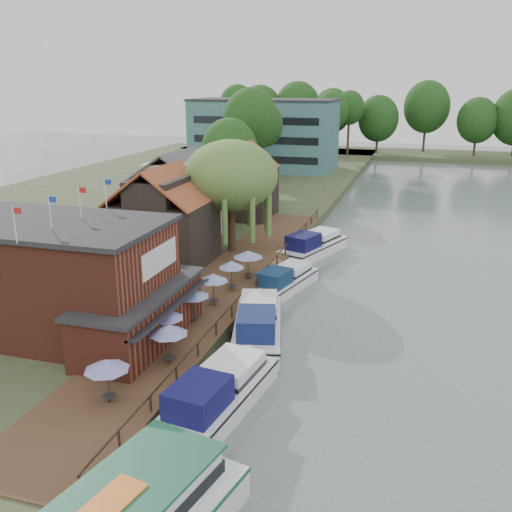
% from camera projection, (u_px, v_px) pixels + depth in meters
% --- Properties ---
extents(ground, '(260.00, 260.00, 0.00)m').
position_uv_depth(ground, '(294.00, 370.00, 33.91)').
color(ground, '#525F5E').
rests_on(ground, ground).
extents(land_bank, '(50.00, 140.00, 1.00)m').
position_uv_depth(land_bank, '(131.00, 208.00, 74.04)').
color(land_bank, '#384728').
rests_on(land_bank, ground).
extents(quay_deck, '(6.00, 50.00, 0.10)m').
position_uv_depth(quay_deck, '(224.00, 285.00, 44.95)').
color(quay_deck, '#47301E').
rests_on(quay_deck, land_bank).
extents(quay_rail, '(0.20, 49.00, 1.00)m').
position_uv_depth(quay_rail, '(259.00, 281.00, 44.52)').
color(quay_rail, black).
rests_on(quay_rail, land_bank).
extents(pub, '(20.00, 11.00, 7.30)m').
position_uv_depth(pub, '(73.00, 279.00, 35.48)').
color(pub, maroon).
rests_on(pub, land_bank).
extents(hotel_block, '(25.40, 12.40, 12.30)m').
position_uv_depth(hotel_block, '(264.00, 134.00, 101.84)').
color(hotel_block, '#38666B').
rests_on(hotel_block, land_bank).
extents(cottage_a, '(8.60, 7.60, 8.50)m').
position_uv_depth(cottage_a, '(163.00, 216.00, 49.29)').
color(cottage_a, black).
rests_on(cottage_a, land_bank).
extents(cottage_b, '(9.60, 8.60, 8.50)m').
position_uv_depth(cottage_b, '(179.00, 193.00, 59.26)').
color(cottage_b, beige).
rests_on(cottage_b, land_bank).
extents(cottage_c, '(7.60, 7.60, 8.50)m').
position_uv_depth(cottage_c, '(242.00, 181.00, 66.38)').
color(cottage_c, black).
rests_on(cottage_c, land_bank).
extents(willow, '(8.60, 8.60, 10.43)m').
position_uv_depth(willow, '(231.00, 197.00, 52.33)').
color(willow, '#476B2D').
rests_on(willow, land_bank).
extents(umbrella_0, '(2.27, 2.27, 2.38)m').
position_uv_depth(umbrella_0, '(108.00, 381.00, 28.14)').
color(umbrella_0, navy).
rests_on(umbrella_0, quay_deck).
extents(umbrella_1, '(2.24, 2.24, 2.38)m').
position_uv_depth(umbrella_1, '(169.00, 344.00, 32.04)').
color(umbrella_1, navy).
rests_on(umbrella_1, quay_deck).
extents(umbrella_2, '(2.24, 2.24, 2.38)m').
position_uv_depth(umbrella_2, '(166.00, 328.00, 34.17)').
color(umbrella_2, '#1E1B98').
rests_on(umbrella_2, quay_deck).
extents(umbrella_3, '(2.28, 2.28, 2.38)m').
position_uv_depth(umbrella_3, '(193.00, 305.00, 37.54)').
color(umbrella_3, navy).
rests_on(umbrella_3, quay_deck).
extents(umbrella_4, '(2.18, 2.18, 2.38)m').
position_uv_depth(umbrella_4, '(213.00, 290.00, 40.39)').
color(umbrella_4, '#1C329C').
rests_on(umbrella_4, quay_deck).
extents(umbrella_5, '(2.00, 2.00, 2.38)m').
position_uv_depth(umbrella_5, '(232.00, 276.00, 43.23)').
color(umbrella_5, navy).
rests_on(umbrella_5, quay_deck).
extents(umbrella_6, '(2.45, 2.45, 2.38)m').
position_uv_depth(umbrella_6, '(248.00, 265.00, 45.78)').
color(umbrella_6, navy).
rests_on(umbrella_6, quay_deck).
extents(cruiser_0, '(4.73, 10.85, 2.57)m').
position_uv_depth(cruiser_0, '(218.00, 388.00, 29.42)').
color(cruiser_0, white).
rests_on(cruiser_0, ground).
extents(cruiser_1, '(5.94, 11.10, 2.59)m').
position_uv_depth(cruiser_1, '(258.00, 319.00, 37.84)').
color(cruiser_1, white).
rests_on(cruiser_1, ground).
extents(cruiser_2, '(5.01, 9.49, 2.16)m').
position_uv_depth(cruiser_2, '(285.00, 278.00, 46.45)').
color(cruiser_2, white).
rests_on(cruiser_2, ground).
extents(cruiser_3, '(6.50, 10.75, 2.49)m').
position_uv_depth(cruiser_3, '(313.00, 242.00, 55.80)').
color(cruiser_3, white).
rests_on(cruiser_3, ground).
extents(swan, '(0.44, 0.44, 0.44)m').
position_uv_depth(swan, '(164.00, 492.00, 23.56)').
color(swan, white).
rests_on(swan, ground).
extents(bank_tree_0, '(7.43, 7.43, 10.86)m').
position_uv_depth(bank_tree_0, '(230.00, 160.00, 74.74)').
color(bank_tree_0, '#143811').
rests_on(bank_tree_0, land_bank).
extents(bank_tree_1, '(7.85, 7.85, 14.53)m').
position_uv_depth(bank_tree_1, '(251.00, 139.00, 82.08)').
color(bank_tree_1, '#143811').
rests_on(bank_tree_1, land_bank).
extents(bank_tree_2, '(6.18, 6.18, 12.31)m').
position_uv_depth(bank_tree_2, '(263.00, 141.00, 90.01)').
color(bank_tree_2, '#143811').
rests_on(bank_tree_2, land_bank).
extents(bank_tree_3, '(6.02, 6.02, 12.36)m').
position_uv_depth(bank_tree_3, '(302.00, 132.00, 106.15)').
color(bank_tree_3, '#143811').
rests_on(bank_tree_3, land_bank).
extents(bank_tree_4, '(6.62, 6.62, 13.43)m').
position_uv_depth(bank_tree_4, '(331.00, 126.00, 113.25)').
color(bank_tree_4, '#143811').
rests_on(bank_tree_4, land_bank).
extents(bank_tree_5, '(6.15, 6.15, 13.43)m').
position_uv_depth(bank_tree_5, '(349.00, 123.00, 119.14)').
color(bank_tree_5, '#143811').
rests_on(bank_tree_5, land_bank).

